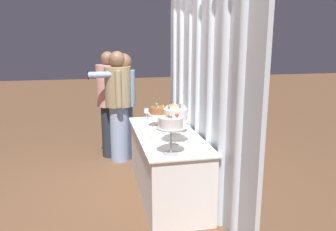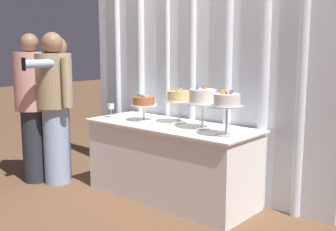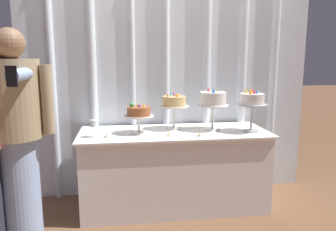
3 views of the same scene
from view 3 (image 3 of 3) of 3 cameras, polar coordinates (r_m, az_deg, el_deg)
name	(u,v)px [view 3 (image 3 of 3)]	position (r m, az deg, el deg)	size (l,w,h in m)	color
ground_plane	(176,210)	(3.14, 1.32, -16.14)	(24.00, 24.00, 0.00)	brown
draped_curtain	(171,45)	(3.30, 0.52, 12.11)	(2.88, 0.15, 2.90)	silver
cake_table	(174,169)	(3.09, 1.04, -9.30)	(1.71, 0.67, 0.72)	white
cake_display_leftmost	(139,113)	(2.89, -5.11, 0.41)	(0.26, 0.26, 0.28)	silver
cake_display_midleft	(174,103)	(3.05, 1.04, 2.16)	(0.28, 0.28, 0.34)	silver
cake_display_midright	(213,100)	(3.03, 7.82, 2.65)	(0.29, 0.29, 0.40)	silver
cake_display_rightmost	(252,101)	(3.02, 14.39, 2.44)	(0.27, 0.27, 0.39)	#B2B2B7
wine_glass	(94,124)	(2.82, -12.77, -1.50)	(0.06, 0.06, 0.15)	silver
tealight_far_left	(107,136)	(2.82, -10.64, -3.55)	(0.04, 0.04, 0.03)	beige
tealight_near_left	(169,135)	(2.79, 0.12, -3.44)	(0.04, 0.04, 0.04)	beige
tealight_near_right	(200,135)	(2.82, 5.53, -3.42)	(0.05, 0.05, 0.03)	beige
guest_man_dark_suit	(17,132)	(2.61, -24.83, -2.61)	(0.54, 0.39, 1.59)	#93ADD6
guest_girl_blue_dress	(10,128)	(2.71, -25.83, -2.02)	(0.48, 0.69, 1.56)	#4C5675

